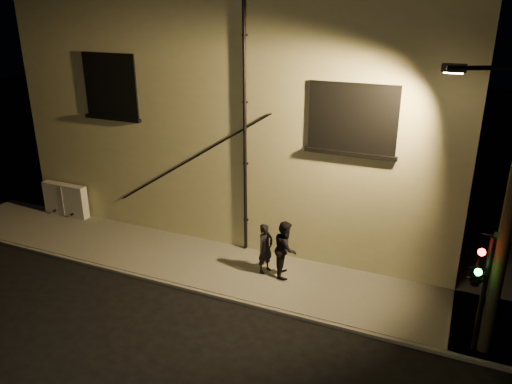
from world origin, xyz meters
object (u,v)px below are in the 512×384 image
at_px(pedestrian_a, 265,248).
at_px(traffic_signal, 478,273).
at_px(pedestrian_b, 285,249).
at_px(streetlamp_pole, 506,207).
at_px(utility_cabinet, 66,200).

xyz_separation_m(pedestrian_a, traffic_signal, (5.95, -1.54, 1.32)).
xyz_separation_m(pedestrian_b, traffic_signal, (5.32, -1.61, 1.23)).
bearing_deg(streetlamp_pole, pedestrian_a, 168.32).
relative_size(utility_cabinet, traffic_signal, 0.62).
distance_m(pedestrian_a, pedestrian_b, 0.65).
bearing_deg(utility_cabinet, pedestrian_b, -5.24).
relative_size(utility_cabinet, pedestrian_b, 1.10).
bearing_deg(traffic_signal, utility_cabinet, 170.53).
bearing_deg(utility_cabinet, traffic_signal, -9.47).
bearing_deg(traffic_signal, streetlamp_pole, 35.67).
xyz_separation_m(traffic_signal, streetlamp_pole, (0.34, 0.24, 1.62)).
bearing_deg(pedestrian_b, traffic_signal, -125.19).
height_order(pedestrian_a, traffic_signal, traffic_signal).
bearing_deg(utility_cabinet, pedestrian_a, -6.04).
height_order(pedestrian_b, traffic_signal, traffic_signal).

